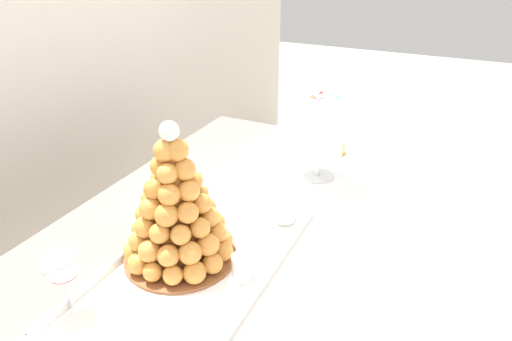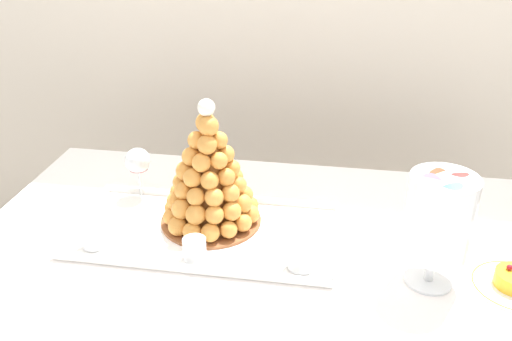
{
  "view_description": "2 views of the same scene",
  "coord_description": "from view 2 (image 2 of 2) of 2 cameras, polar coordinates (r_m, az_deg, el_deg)",
  "views": [
    {
      "loc": [
        -0.85,
        -0.44,
        1.47
      ],
      "look_at": [
        0.02,
        -0.02,
        0.97
      ],
      "focal_mm": 31.61,
      "sensor_mm": 36.0,
      "label": 1
    },
    {
      "loc": [
        0.17,
        -1.11,
        1.57
      ],
      "look_at": [
        -0.02,
        0.03,
        0.99
      ],
      "focal_mm": 38.43,
      "sensor_mm": 36.0,
      "label": 2
    }
  ],
  "objects": [
    {
      "name": "buffet_table",
      "position": [
        1.42,
        0.53,
        -11.29
      ],
      "size": [
        1.5,
        0.99,
        0.79
      ],
      "color": "brown",
      "rests_on": "ground_plane"
    },
    {
      "name": "dessert_cup_left",
      "position": [
        1.41,
        -16.59,
        -6.58
      ],
      "size": [
        0.06,
        0.06,
        0.06
      ],
      "color": "silver",
      "rests_on": "serving_tray"
    },
    {
      "name": "dessert_cup_mid_left",
      "position": [
        1.32,
        -6.4,
        -8.21
      ],
      "size": [
        0.06,
        0.06,
        0.05
      ],
      "color": "silver",
      "rests_on": "serving_tray"
    },
    {
      "name": "croquembouche",
      "position": [
        1.4,
        -4.89,
        -0.74
      ],
      "size": [
        0.26,
        0.26,
        0.34
      ],
      "color": "brown",
      "rests_on": "serving_tray"
    },
    {
      "name": "serving_tray",
      "position": [
        1.43,
        -5.31,
        -6.42
      ],
      "size": [
        0.67,
        0.34,
        0.02
      ],
      "color": "white",
      "rests_on": "buffet_table"
    },
    {
      "name": "wine_glass",
      "position": [
        1.57,
        -12.19,
        0.83
      ],
      "size": [
        0.07,
        0.07,
        0.15
      ],
      "color": "silver",
      "rests_on": "buffet_table"
    },
    {
      "name": "macaron_goblet",
      "position": [
        1.23,
        18.52,
        -4.55
      ],
      "size": [
        0.15,
        0.15,
        0.28
      ],
      "color": "white",
      "rests_on": "buffet_table"
    },
    {
      "name": "dessert_cup_centre",
      "position": [
        1.28,
        4.74,
        -8.99
      ],
      "size": [
        0.06,
        0.06,
        0.06
      ],
      "color": "silver",
      "rests_on": "serving_tray"
    }
  ]
}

